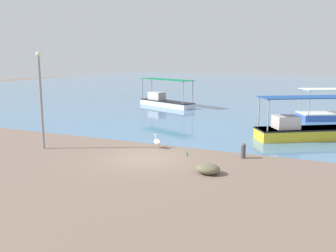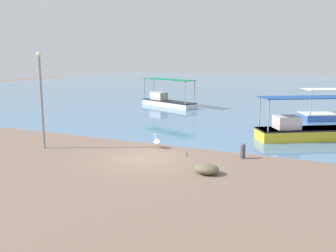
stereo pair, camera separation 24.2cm
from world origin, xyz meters
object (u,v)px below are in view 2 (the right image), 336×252
(fishing_boat_far_left, at_px, (305,130))
(glass_bottle, at_px, (187,154))
(fishing_boat_center, at_px, (167,100))
(pelican, at_px, (157,142))
(lamp_post, at_px, (41,95))
(mooring_bollard, at_px, (243,150))
(net_pile, at_px, (207,169))

(fishing_boat_far_left, relative_size, glass_bottle, 23.12)
(fishing_boat_far_left, bearing_deg, glass_bottle, -127.52)
(fishing_boat_center, relative_size, pelican, 8.64)
(lamp_post, bearing_deg, mooring_bollard, 13.68)
(glass_bottle, bearing_deg, lamp_post, -167.00)
(net_pile, height_order, glass_bottle, net_pile)
(lamp_post, bearing_deg, glass_bottle, 13.00)
(lamp_post, xyz_separation_m, net_pile, (9.77, -0.61, -2.77))
(fishing_boat_center, relative_size, lamp_post, 1.31)
(lamp_post, bearing_deg, fishing_boat_far_left, 33.23)
(fishing_boat_center, xyz_separation_m, fishing_boat_far_left, (14.57, -10.91, 0.02))
(fishing_boat_far_left, height_order, pelican, fishing_boat_far_left)
(pelican, bearing_deg, fishing_boat_far_left, 38.86)
(mooring_bollard, bearing_deg, lamp_post, -166.32)
(fishing_boat_far_left, height_order, glass_bottle, fishing_boat_far_left)
(fishing_boat_center, height_order, glass_bottle, fishing_boat_center)
(fishing_boat_center, height_order, mooring_bollard, fishing_boat_center)
(fishing_boat_center, bearing_deg, mooring_bollard, -54.14)
(fishing_boat_far_left, bearing_deg, fishing_boat_center, 143.18)
(mooring_bollard, distance_m, glass_bottle, 2.85)
(lamp_post, distance_m, glass_bottle, 8.54)
(pelican, bearing_deg, glass_bottle, -21.71)
(lamp_post, relative_size, net_pile, 4.91)
(mooring_bollard, relative_size, net_pile, 0.71)
(pelican, xyz_separation_m, mooring_bollard, (4.85, -0.08, 0.03))
(fishing_boat_center, distance_m, glass_bottle, 19.97)
(pelican, distance_m, mooring_bollard, 4.85)
(net_pile, bearing_deg, lamp_post, 176.43)
(fishing_boat_far_left, distance_m, pelican, 9.32)
(glass_bottle, bearing_deg, fishing_boat_far_left, 52.48)
(fishing_boat_center, xyz_separation_m, glass_bottle, (9.43, -17.59, -0.48))
(net_pile, relative_size, glass_bottle, 3.99)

